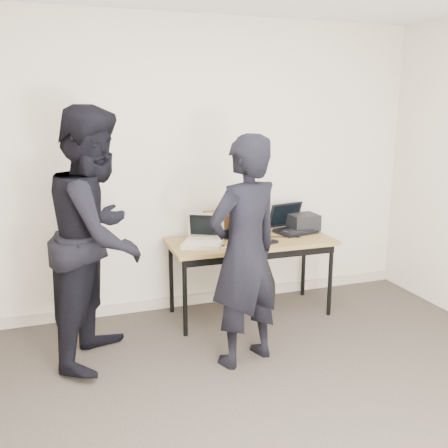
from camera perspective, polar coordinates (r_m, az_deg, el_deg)
name	(u,v)px	position (r m, az deg, el deg)	size (l,w,h in m)	color
room	(307,219)	(2.60, 9.43, 0.61)	(4.60, 4.60, 2.80)	#3D342E
desk	(251,246)	(4.57, 3.11, -2.56)	(1.51, 0.67, 0.72)	olive
laptop_beige	(203,239)	(4.37, -2.39, -1.75)	(0.44, 0.44, 0.27)	#B8AD93
laptop_center	(250,235)	(4.48, 3.05, -1.29)	(0.42, 0.42, 0.26)	black
laptop_right	(292,225)	(4.88, 7.75, -0.15)	(0.43, 0.42, 0.27)	black
leather_satchel	(224,223)	(4.66, 0.05, 0.17)	(0.39, 0.24, 0.25)	brown
tissue	(227,206)	(4.64, 0.37, 2.09)	(0.13, 0.10, 0.08)	white
equipment_box	(303,222)	(4.96, 9.06, 0.22)	(0.27, 0.23, 0.16)	black
power_brick	(235,245)	(4.32, 1.24, -2.44)	(0.09, 0.06, 0.03)	black
cables	(256,239)	(4.57, 3.65, -1.74)	(1.15, 0.43, 0.01)	black
person_typist	(245,253)	(3.66, 2.40, -3.29)	(0.63, 0.41, 1.73)	black
person_observer	(98,236)	(3.84, -14.18, -1.39)	(0.94, 0.73, 1.92)	black
baseboard	(194,299)	(4.99, -3.48, -8.58)	(4.50, 0.03, 0.10)	#B2A594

